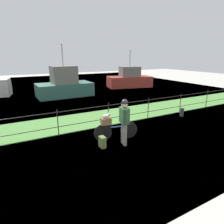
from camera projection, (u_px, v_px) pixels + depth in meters
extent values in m
plane|color=beige|center=(132.00, 142.00, 7.08)|extent=(60.00, 60.00, 0.00)
cube|color=#569342|center=(97.00, 118.00, 9.75)|extent=(27.00, 2.40, 0.03)
plane|color=#426684|center=(58.00, 92.00, 16.96)|extent=(30.00, 30.00, 0.00)
cylinder|color=#28231E|center=(58.00, 123.00, 7.50)|extent=(0.04, 0.04, 1.11)
cylinder|color=#28231E|center=(108.00, 115.00, 8.52)|extent=(0.04, 0.04, 1.11)
cylinder|color=#28231E|center=(148.00, 109.00, 9.54)|extent=(0.04, 0.04, 1.11)
cylinder|color=#28231E|center=(180.00, 103.00, 10.56)|extent=(0.04, 0.04, 1.11)
cylinder|color=#28231E|center=(207.00, 99.00, 11.58)|extent=(0.04, 0.04, 1.11)
cylinder|color=#28231E|center=(108.00, 118.00, 8.57)|extent=(18.00, 0.03, 0.03)
cylinder|color=#28231E|center=(108.00, 105.00, 8.39)|extent=(18.00, 0.03, 0.03)
cylinder|color=black|center=(129.00, 130.00, 7.37)|extent=(0.67, 0.18, 0.68)
cylinder|color=black|center=(103.00, 133.00, 7.08)|extent=(0.67, 0.18, 0.68)
cylinder|color=#3D569E|center=(116.00, 127.00, 7.17)|extent=(0.81, 0.21, 0.04)
cube|color=black|center=(106.00, 127.00, 7.05)|extent=(0.21, 0.13, 0.06)
cube|color=slate|center=(106.00, 124.00, 7.02)|extent=(0.38, 0.23, 0.02)
cube|color=brown|center=(106.00, 121.00, 6.98)|extent=(0.42, 0.35, 0.25)
ellipsoid|color=silver|center=(106.00, 116.00, 6.93)|extent=(0.30, 0.19, 0.13)
sphere|color=silver|center=(109.00, 114.00, 6.94)|extent=(0.11, 0.11, 0.11)
cylinder|color=gray|center=(123.00, 133.00, 6.92)|extent=(0.14, 0.14, 0.82)
cylinder|color=gray|center=(125.00, 135.00, 6.74)|extent=(0.14, 0.14, 0.82)
cube|color=#2D5633|center=(124.00, 115.00, 6.64)|extent=(0.33, 0.44, 0.56)
cylinder|color=#2D5633|center=(122.00, 113.00, 6.83)|extent=(0.10, 0.10, 0.50)
cylinder|color=#2D5633|center=(127.00, 117.00, 6.43)|extent=(0.10, 0.10, 0.50)
sphere|color=tan|center=(125.00, 105.00, 6.52)|extent=(0.22, 0.22, 0.22)
sphere|color=black|center=(125.00, 103.00, 6.50)|extent=(0.23, 0.23, 0.23)
cube|color=olive|center=(102.00, 142.00, 6.66)|extent=(0.19, 0.28, 0.40)
cylinder|color=#38383D|center=(182.00, 112.00, 10.06)|extent=(0.20, 0.20, 0.45)
cube|color=#9E3328|center=(129.00, 82.00, 19.42)|extent=(4.67, 2.84, 1.07)
cube|color=slate|center=(130.00, 72.00, 19.13)|extent=(2.16, 1.75, 0.97)
cylinder|color=#B2B2B2|center=(130.00, 58.00, 18.76)|extent=(0.10, 0.10, 1.60)
cube|color=#336656|center=(65.00, 90.00, 15.04)|extent=(4.27, 2.29, 1.03)
cube|color=slate|center=(64.00, 75.00, 14.71)|extent=(1.90, 1.57, 1.31)
cylinder|color=#B2B2B2|center=(62.00, 55.00, 14.29)|extent=(0.10, 0.10, 1.60)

